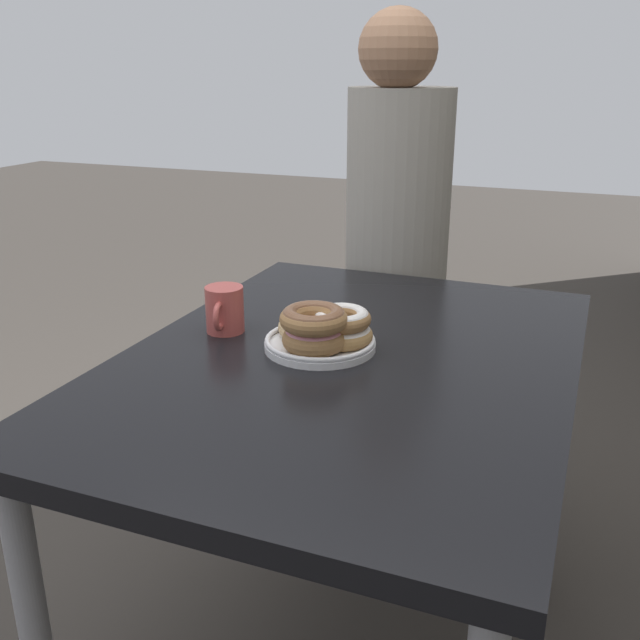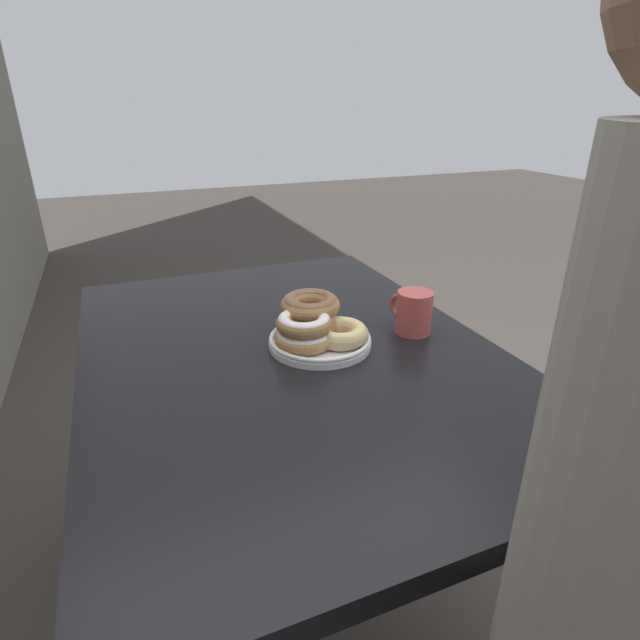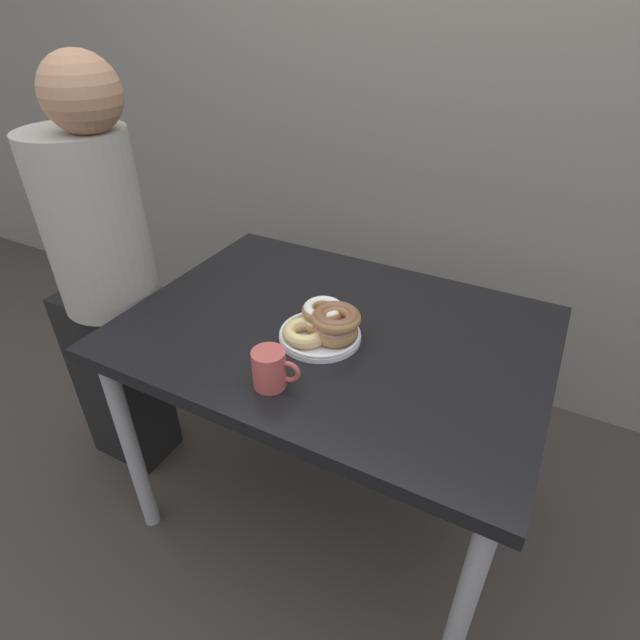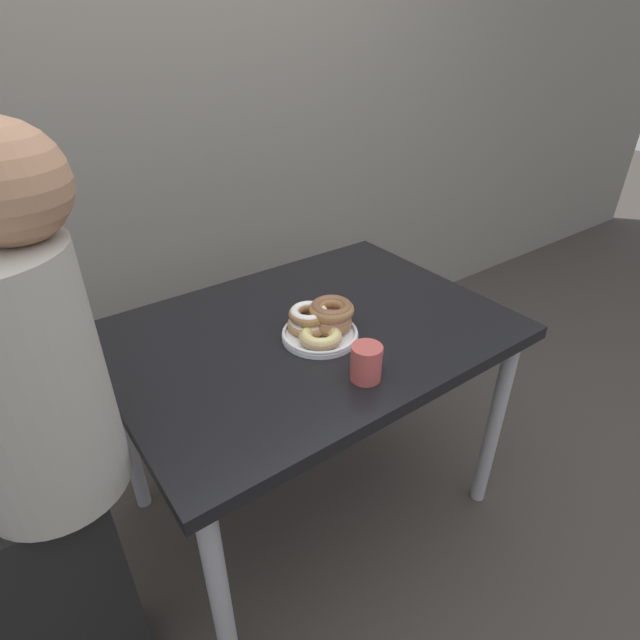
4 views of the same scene
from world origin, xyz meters
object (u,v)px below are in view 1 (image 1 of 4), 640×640
(coffee_mug, at_px, (224,309))
(person_figure, at_px, (398,264))
(donut_plate, at_px, (322,330))
(dining_table, at_px, (349,393))

(coffee_mug, distance_m, person_figure, 0.76)
(donut_plate, bearing_deg, dining_table, 89.92)
(dining_table, relative_size, coffee_mug, 10.05)
(dining_table, distance_m, coffee_mug, 0.32)
(person_figure, bearing_deg, donut_plate, 4.64)
(dining_table, height_order, person_figure, person_figure)
(coffee_mug, bearing_deg, donut_plate, 84.02)
(dining_table, bearing_deg, coffee_mug, -94.79)
(donut_plate, relative_size, person_figure, 0.17)
(dining_table, bearing_deg, donut_plate, -90.08)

